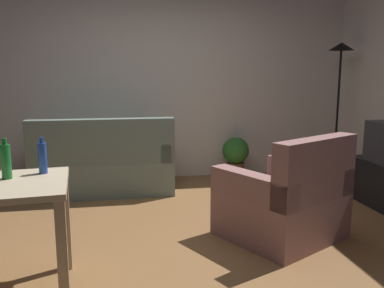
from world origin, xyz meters
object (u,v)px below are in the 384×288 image
object	(u,v)px
couch	(104,167)
armchair	(286,202)
torchiere_lamp	(340,74)
bottle_blue	(43,158)
potted_plant	(236,155)
bottle_green	(6,161)

from	to	relation	value
couch	armchair	distance (m)	2.33
torchiere_lamp	armchair	xyz separation A→B (m)	(-1.43, -1.73, -1.09)
bottle_blue	potted_plant	bearing A→B (deg)	49.55
potted_plant	armchair	bearing A→B (deg)	-93.71
couch	bottle_blue	size ratio (longest dim) A/B	6.61
torchiere_lamp	couch	bearing A→B (deg)	-179.28
torchiere_lamp	armchair	distance (m)	2.50
torchiere_lamp	bottle_green	xyz separation A→B (m)	(-3.54, -2.23, -0.54)
couch	armchair	size ratio (longest dim) A/B	1.37
couch	bottle_green	size ratio (longest dim) A/B	6.21
couch	bottle_green	xyz separation A→B (m)	(-0.51, -2.19, 0.57)
couch	torchiere_lamp	xyz separation A→B (m)	(3.03, 0.04, 1.10)
potted_plant	bottle_green	size ratio (longest dim) A/B	2.18
couch	bottle_blue	bearing A→B (deg)	81.61
bottle_green	bottle_blue	world-z (taller)	bottle_green
couch	torchiere_lamp	bearing A→B (deg)	-179.28
bottle_green	armchair	bearing A→B (deg)	13.13
armchair	bottle_green	bearing A→B (deg)	-15.15
bottle_blue	bottle_green	bearing A→B (deg)	-152.33
couch	bottle_green	world-z (taller)	bottle_green
potted_plant	bottle_blue	bearing A→B (deg)	-130.45
armchair	bottle_green	size ratio (longest dim) A/B	4.54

